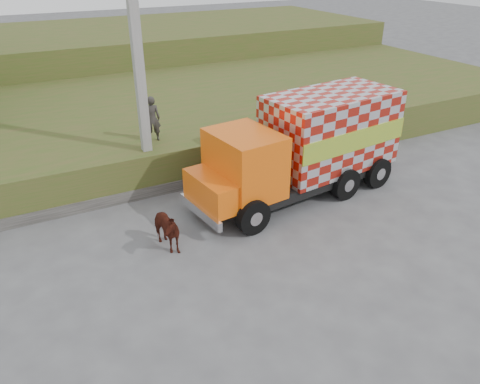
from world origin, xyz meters
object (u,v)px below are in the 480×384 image
cargo_truck (307,146)px  cow (164,229)px  utility_pole (139,74)px  pedestrian (152,119)px

cargo_truck → cow: 5.72m
utility_pole → pedestrian: utility_pole is taller
utility_pole → cargo_truck: utility_pole is taller
utility_pole → cargo_truck: bearing=-29.7°
cargo_truck → pedestrian: cargo_truck is taller
utility_pole → cargo_truck: (4.73, -2.70, -2.34)m
cargo_truck → pedestrian: (-4.23, 3.46, 0.57)m
cargo_truck → cow: size_ratio=5.24×
pedestrian → cargo_truck: bearing=155.4°
pedestrian → utility_pole: bearing=71.6°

